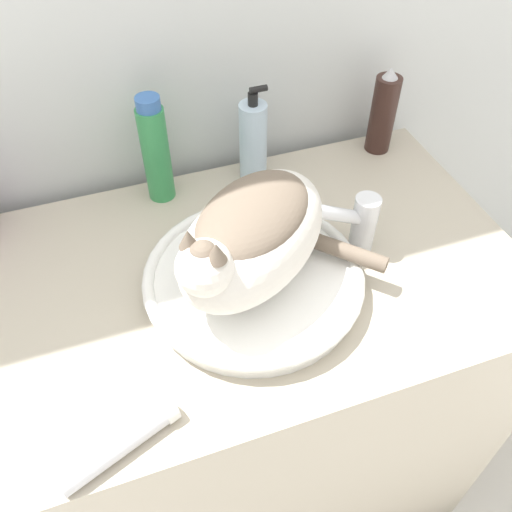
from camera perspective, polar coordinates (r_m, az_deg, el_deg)
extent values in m
cube|color=silver|center=(1.07, -10.34, 23.53)|extent=(8.00, 0.05, 2.40)
cube|color=#B2A893|center=(1.32, -2.54, -14.89)|extent=(1.08, 0.61, 0.89)
cylinder|color=white|center=(0.92, -0.26, -2.79)|extent=(0.35, 0.35, 0.04)
torus|color=white|center=(0.91, -0.27, -2.05)|extent=(0.37, 0.37, 0.02)
ellipsoid|color=silver|center=(0.84, -0.29, 1.97)|extent=(0.36, 0.33, 0.16)
ellipsoid|color=#6B5B4C|center=(0.81, -0.30, 4.16)|extent=(0.27, 0.26, 0.07)
sphere|color=silver|center=(0.74, -5.45, -1.25)|extent=(0.08, 0.08, 0.08)
sphere|color=#6B5B4C|center=(0.73, -5.57, -0.04)|extent=(0.05, 0.05, 0.05)
cone|color=#6B5B4C|center=(0.72, -7.15, 1.82)|extent=(0.03, 0.03, 0.03)
cone|color=#6B5B4C|center=(0.70, -4.19, 0.43)|extent=(0.03, 0.03, 0.03)
cylinder|color=#6B5B4C|center=(0.93, 7.56, 1.15)|extent=(0.16, 0.17, 0.03)
cylinder|color=silver|center=(0.99, 11.09, 2.27)|extent=(0.04, 0.04, 0.07)
cylinder|color=silver|center=(0.92, 9.05, 4.28)|extent=(0.12, 0.04, 0.08)
cylinder|color=silver|center=(0.95, 11.59, 4.86)|extent=(0.05, 0.05, 0.05)
cylinder|color=#338C4C|center=(1.07, -10.46, 10.42)|extent=(0.05, 0.05, 0.20)
cylinder|color=#3866AD|center=(1.01, -11.32, 15.48)|extent=(0.05, 0.05, 0.02)
cylinder|color=#331E19|center=(1.23, 13.19, 14.27)|extent=(0.05, 0.05, 0.17)
cone|color=#B7B7BC|center=(1.18, 14.01, 18.21)|extent=(0.03, 0.03, 0.02)
cylinder|color=silver|center=(1.12, -0.31, 11.93)|extent=(0.06, 0.06, 0.17)
cylinder|color=black|center=(1.06, -0.33, 16.20)|extent=(0.02, 0.02, 0.02)
cylinder|color=black|center=(1.06, 0.26, 17.16)|extent=(0.03, 0.01, 0.01)
cylinder|color=silver|center=(0.79, -14.74, -19.03)|extent=(0.16, 0.09, 0.03)
cylinder|color=white|center=(0.80, -9.20, -15.69)|extent=(0.03, 0.04, 0.04)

